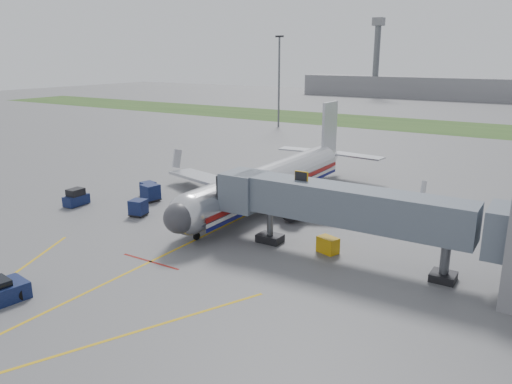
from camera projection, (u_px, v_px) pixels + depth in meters
The scene contains 15 objects.
ground at pixel (183, 246), 43.90m from camera, with size 400.00×400.00×0.00m, color #565659.
grass_strip at pixel (431, 126), 117.43m from camera, with size 300.00×25.00×0.01m, color #2D4C1E.
apron_markings at pixel (119, 277), 37.85m from camera, with size 21.52×50.00×0.01m.
airliner at pixel (270, 181), 55.65m from camera, with size 32.10×35.67×10.25m.
jet_bridge at pixel (344, 206), 40.22m from camera, with size 25.30×4.00×6.90m.
light_mast_left at pixel (279, 80), 113.57m from camera, with size 2.00×0.44×20.40m.
distant_terminal at pixel (457, 89), 186.84m from camera, with size 120.00×14.00×8.00m, color slate.
control_tower at pixel (377, 52), 194.55m from camera, with size 4.00×4.00×30.00m.
baggage_tug at pixel (76, 198), 55.61m from camera, with size 1.52×2.78×1.91m.
baggage_cart_a at pixel (148, 189), 59.52m from camera, with size 1.86×1.86×1.65m.
baggage_cart_b at pixel (138, 208), 51.98m from camera, with size 1.88×1.88×1.72m.
baggage_cart_c at pixel (150, 193), 57.21m from camera, with size 2.11×2.11×1.94m.
belt_loader at pixel (199, 204), 54.22m from camera, with size 1.58×4.57×2.22m.
ground_power_cart at pixel (328, 245), 42.33m from camera, with size 1.99×1.62×1.37m.
ramp_worker at pixel (226, 185), 61.14m from camera, with size 0.60×0.39×1.65m, color #92DF1A.
Camera 1 is at (27.28, -31.35, 16.29)m, focal length 35.00 mm.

